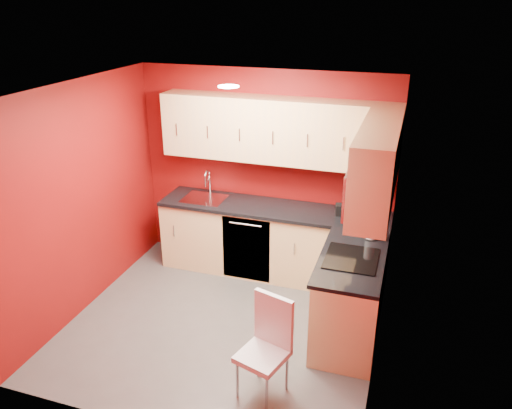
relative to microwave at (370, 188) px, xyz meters
The scene contains 21 objects.
floor 2.18m from the microwave, behind, with size 3.20×3.20×0.00m, color #474542.
ceiling 1.64m from the microwave, behind, with size 3.20×3.20×0.00m, color white.
wall_back 1.95m from the microwave, 136.99° to the left, with size 3.20×3.20×0.00m, color maroon.
wall_front 2.24m from the microwave, 129.35° to the right, with size 3.20×3.20×0.00m, color maroon.
wall_left 3.03m from the microwave, behind, with size 3.00×3.00×0.00m, color maroon.
wall_right 0.50m from the microwave, 44.09° to the right, with size 3.00×3.00×0.00m, color maroon.
base_cabinets_back 1.98m from the microwave, 140.04° to the left, with size 2.80×0.60×0.87m, color #D3B878.
base_cabinets_right 1.23m from the microwave, 151.81° to the left, with size 0.60×1.30×0.87m, color #D3B878.
countertop_back 1.73m from the microwave, 140.47° to the left, with size 2.80×0.63×0.04m, color black.
countertop_right 0.78m from the microwave, 162.04° to the left, with size 0.63×1.27×0.04m, color black.
upper_cabinets_back 1.65m from the microwave, 136.69° to the left, with size 2.80×0.35×0.75m, color tan.
upper_cabinets_right 0.33m from the microwave, 82.65° to the left, with size 0.35×1.55×0.75m.
microwave is the anchor object (origin of this frame).
cooktop 0.75m from the microwave, behind, with size 0.50×0.55×0.01m, color black.
sink 2.43m from the microwave, 154.40° to the left, with size 0.52×0.42×0.35m.
dishwasher_front 2.02m from the microwave, 153.81° to the left, with size 0.60×0.02×0.82m, color black.
downlight 1.62m from the microwave, behind, with size 0.20×0.20×0.01m, color white.
coffee_maker 1.11m from the microwave, 97.25° to the left, with size 0.17×0.23×0.28m, color black, non-canonical shape.
napkin_holder 1.29m from the microwave, 110.47° to the left, with size 0.12×0.12×0.13m, color black, non-canonical shape.
paper_towel 0.80m from the microwave, 88.11° to the left, with size 0.15×0.15×0.26m, color silver, non-canonical shape.
dining_chair 1.73m from the microwave, 123.58° to the right, with size 0.38×0.40×0.94m, color silver, non-canonical shape.
Camera 1 is at (1.70, -4.14, 3.29)m, focal length 35.00 mm.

